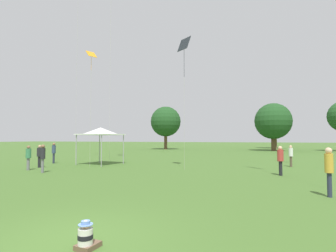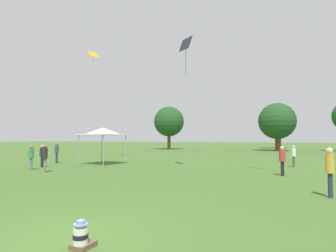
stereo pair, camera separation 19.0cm
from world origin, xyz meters
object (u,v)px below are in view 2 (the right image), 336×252
at_px(seated_toddler, 81,237).
at_px(kite_5, 93,60).
at_px(person_standing_5, 31,155).
at_px(canopy_tent, 103,131).
at_px(distant_tree_2, 277,121).
at_px(person_standing_3, 45,155).
at_px(kite_1, 186,47).
at_px(distant_tree_3, 279,122).
at_px(person_standing_4, 42,154).
at_px(person_standing_1, 57,151).
at_px(person_standing_6, 282,158).
at_px(person_standing_0, 330,167).
at_px(distant_tree_0, 169,122).
at_px(person_standing_2, 294,154).

distance_m(seated_toddler, kite_5, 17.31).
relative_size(person_standing_5, kite_5, 0.19).
xyz_separation_m(seated_toddler, canopy_tent, (-9.08, 14.80, 2.56)).
bearing_deg(distant_tree_2, person_standing_3, -114.24).
bearing_deg(canopy_tent, kite_1, -9.89).
distance_m(seated_toddler, kite_1, 15.99).
xyz_separation_m(person_standing_3, kite_1, (8.24, 4.43, 7.64)).
bearing_deg(distant_tree_3, person_standing_4, -113.48).
distance_m(person_standing_1, person_standing_6, 18.40).
bearing_deg(kite_1, kite_5, -93.90).
xyz_separation_m(person_standing_1, person_standing_3, (3.89, -5.37, 0.01)).
height_order(person_standing_1, distant_tree_3, distant_tree_3).
distance_m(person_standing_3, kite_5, 8.13).
xyz_separation_m(person_standing_0, distant_tree_0, (-19.43, 38.88, 4.46)).
relative_size(person_standing_0, person_standing_6, 1.06).
xyz_separation_m(person_standing_0, person_standing_6, (-1.17, 5.61, -0.10)).
bearing_deg(person_standing_1, distant_tree_0, 24.31).
xyz_separation_m(person_standing_2, distant_tree_3, (2.01, 40.18, 4.75)).
bearing_deg(person_standing_2, person_standing_4, -111.59).
height_order(distant_tree_0, distant_tree_3, distant_tree_3).
distance_m(person_standing_0, kite_5, 17.24).
height_order(person_standing_1, distant_tree_2, distant_tree_2).
relative_size(kite_5, distant_tree_3, 1.03).
bearing_deg(distant_tree_2, kite_5, -115.09).
bearing_deg(seated_toddler, distant_tree_3, 88.62).
relative_size(person_standing_3, person_standing_5, 1.06).
bearing_deg(distant_tree_3, seated_toddler, -97.86).
bearing_deg(person_standing_3, kite_1, -78.95).
xyz_separation_m(person_standing_0, person_standing_1, (-19.45, 7.66, -0.05)).
relative_size(person_standing_1, kite_5, 0.20).
distance_m(seated_toddler, canopy_tent, 17.55).
relative_size(distant_tree_0, distant_tree_2, 1.02).
distance_m(person_standing_0, distant_tree_0, 43.69).
xyz_separation_m(seated_toddler, kite_1, (-1.42, 13.46, 8.51)).
relative_size(seated_toddler, person_standing_1, 0.32).
height_order(person_standing_6, distant_tree_3, distant_tree_3).
height_order(person_standing_0, person_standing_2, person_standing_0).
xyz_separation_m(person_standing_4, distant_tree_2, (18.95, 34.01, 4.25)).
relative_size(person_standing_0, person_standing_2, 1.12).
xyz_separation_m(person_standing_6, distant_tree_3, (3.27, 45.63, 4.70)).
bearing_deg(kite_5, person_standing_1, 142.18).
xyz_separation_m(canopy_tent, distant_tree_0, (-4.45, 30.82, 2.81)).
height_order(person_standing_1, person_standing_6, person_standing_1).
height_order(seated_toddler, person_standing_4, person_standing_4).
distance_m(person_standing_3, kite_1, 12.08).
xyz_separation_m(person_standing_0, kite_5, (-14.52, 5.90, 7.18)).
xyz_separation_m(person_standing_2, person_standing_3, (-15.65, -8.78, 0.11)).
height_order(person_standing_6, distant_tree_0, distant_tree_0).
bearing_deg(person_standing_0, person_standing_5, 154.45).
xyz_separation_m(person_standing_2, distant_tree_2, (0.73, 27.62, 4.25)).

